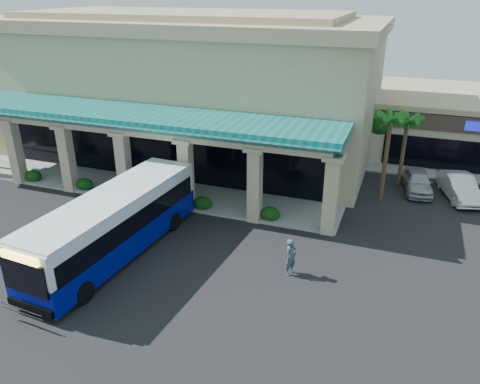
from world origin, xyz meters
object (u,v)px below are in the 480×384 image
at_px(pedestrian, 291,257).
at_px(car_silver, 418,181).
at_px(transit_bus, 115,225).
at_px(car_white, 459,187).

bearing_deg(pedestrian, car_silver, 0.47).
relative_size(pedestrian, car_silver, 0.44).
bearing_deg(transit_bus, car_white, 43.20).
bearing_deg(transit_bus, car_silver, 48.21).
bearing_deg(car_white, car_silver, 159.44).
xyz_separation_m(transit_bus, car_silver, (14.87, 14.29, -0.98)).
distance_m(transit_bus, car_white, 22.50).
relative_size(car_silver, car_white, 0.90).
relative_size(pedestrian, car_white, 0.40).
height_order(pedestrian, car_silver, pedestrian).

